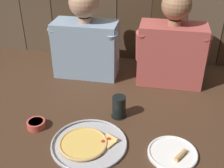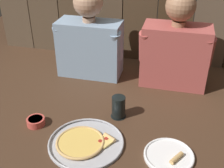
{
  "view_description": "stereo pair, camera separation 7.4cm",
  "coord_description": "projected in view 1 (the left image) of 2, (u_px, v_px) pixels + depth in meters",
  "views": [
    {
      "loc": [
        0.21,
        -1.17,
        0.95
      ],
      "look_at": [
        -0.02,
        0.1,
        0.18
      ],
      "focal_mm": 46.17,
      "sensor_mm": 36.0,
      "label": 1
    },
    {
      "loc": [
        0.29,
        -1.16,
        0.95
      ],
      "look_at": [
        -0.02,
        0.1,
        0.18
      ],
      "focal_mm": 46.17,
      "sensor_mm": 36.0,
      "label": 2
    }
  ],
  "objects": [
    {
      "name": "pizza_tray",
      "position": [
        87.0,
        143.0,
        1.36
      ],
      "size": [
        0.36,
        0.36,
        0.03
      ],
      "color": "#B2B2B7",
      "rests_on": "ground"
    },
    {
      "name": "diner_left",
      "position": [
        85.0,
        37.0,
        1.84
      ],
      "size": [
        0.45,
        0.21,
        0.59
      ],
      "color": "#849EB7",
      "rests_on": "ground"
    },
    {
      "name": "drinking_glass",
      "position": [
        119.0,
        107.0,
        1.53
      ],
      "size": [
        0.08,
        0.08,
        0.12
      ],
      "color": "black",
      "rests_on": "ground"
    },
    {
      "name": "dipping_bowl",
      "position": [
        36.0,
        124.0,
        1.47
      ],
      "size": [
        0.09,
        0.09,
        0.04
      ],
      "color": "#CC4C42",
      "rests_on": "ground"
    },
    {
      "name": "dinner_plate",
      "position": [
        173.0,
        153.0,
        1.31
      ],
      "size": [
        0.23,
        0.23,
        0.03
      ],
      "color": "white",
      "rests_on": "ground"
    },
    {
      "name": "diner_right",
      "position": [
        172.0,
        44.0,
        1.76
      ],
      "size": [
        0.44,
        0.21,
        0.59
      ],
      "color": "#AD4C47",
      "rests_on": "ground"
    },
    {
      "name": "ground_plane",
      "position": [
        113.0,
        123.0,
        1.51
      ],
      "size": [
        3.2,
        3.2,
        0.0
      ],
      "primitive_type": "plane",
      "color": "#422B1C"
    }
  ]
}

